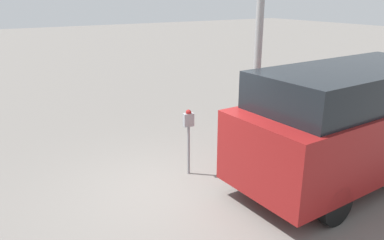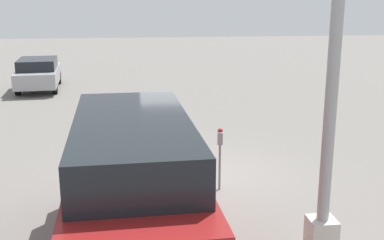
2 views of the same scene
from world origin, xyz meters
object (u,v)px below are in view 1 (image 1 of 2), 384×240
Objects in this scene: lamp_post at (258,60)px; parking_meter_near at (189,127)px; parked_van at (354,120)px; parking_meter_far at (379,81)px.

parking_meter_near is at bearing -156.49° from lamp_post.
parked_van is (2.56, -1.81, 0.21)m from parking_meter_near.
parking_meter_far is 3.97m from lamp_post.
lamp_post is at bearing 32.69° from parking_meter_near.
parking_meter_far is 0.29× the size of lamp_post.
parking_meter_far is at bearing -14.49° from lamp_post.
parking_meter_far is (6.50, 0.22, 0.13)m from parking_meter_near.
parking_meter_near is 0.88× the size of parking_meter_far.
parking_meter_far is at bearing 11.09° from parking_meter_near.
parking_meter_near is 0.26× the size of parked_van.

